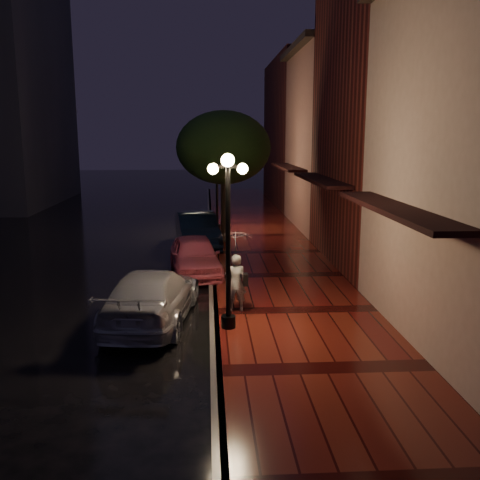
% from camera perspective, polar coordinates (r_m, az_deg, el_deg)
% --- Properties ---
extents(ground, '(120.00, 120.00, 0.00)m').
position_cam_1_polar(ground, '(18.37, -2.97, -4.30)').
color(ground, black).
rests_on(ground, ground).
extents(sidewalk, '(4.50, 60.00, 0.15)m').
position_cam_1_polar(sidewalk, '(18.50, 4.03, -3.96)').
color(sidewalk, '#4C100D').
rests_on(sidewalk, ground).
extents(curb, '(0.25, 60.00, 0.15)m').
position_cam_1_polar(curb, '(18.35, -2.97, -4.08)').
color(curb, '#595451').
rests_on(curb, ground).
extents(storefront_mid, '(5.00, 8.00, 11.00)m').
position_cam_1_polar(storefront_mid, '(20.97, 16.78, 12.35)').
color(storefront_mid, '#511914').
rests_on(storefront_mid, ground).
extents(storefront_far, '(5.00, 8.00, 9.00)m').
position_cam_1_polar(storefront_far, '(28.62, 11.09, 10.15)').
color(storefront_far, '#8C5951').
rests_on(storefront_far, ground).
extents(storefront_extra, '(5.00, 12.00, 10.00)m').
position_cam_1_polar(storefront_extra, '(38.38, 7.33, 11.21)').
color(storefront_extra, '#511914').
rests_on(storefront_extra, ground).
extents(streetlamp_near, '(0.96, 0.36, 4.31)m').
position_cam_1_polar(streetlamp_near, '(12.92, -1.28, 0.95)').
color(streetlamp_near, black).
rests_on(streetlamp_near, sidewalk).
extents(streetlamp_far, '(0.96, 0.36, 4.31)m').
position_cam_1_polar(streetlamp_far, '(26.81, -2.48, 6.23)').
color(streetlamp_far, black).
rests_on(streetlamp_far, sidewalk).
extents(street_tree, '(4.16, 4.16, 5.80)m').
position_cam_1_polar(street_tree, '(23.72, -1.74, 9.58)').
color(street_tree, black).
rests_on(street_tree, sidewalk).
extents(pink_car, '(2.12, 4.25, 1.39)m').
position_cam_1_polar(pink_car, '(18.96, -4.83, -1.68)').
color(pink_car, '#EB6074').
rests_on(pink_car, ground).
extents(navy_car, '(2.21, 4.84, 1.54)m').
position_cam_1_polar(navy_car, '(23.53, -4.59, 1.02)').
color(navy_car, black).
rests_on(navy_car, ground).
extents(silver_car, '(2.57, 5.11, 1.42)m').
position_cam_1_polar(silver_car, '(14.30, -9.41, -5.98)').
color(silver_car, '#9999A0').
rests_on(silver_car, ground).
extents(woman_with_umbrella, '(0.92, 0.94, 2.23)m').
position_cam_1_polar(woman_with_umbrella, '(14.36, -0.46, -1.99)').
color(woman_with_umbrella, white).
rests_on(woman_with_umbrella, sidewalk).
extents(parking_meter, '(0.13, 0.11, 1.17)m').
position_cam_1_polar(parking_meter, '(16.10, -0.71, -3.35)').
color(parking_meter, black).
rests_on(parking_meter, sidewalk).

